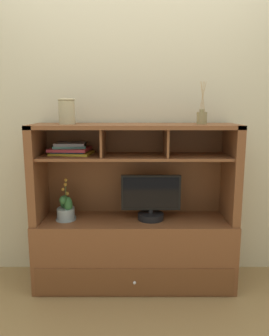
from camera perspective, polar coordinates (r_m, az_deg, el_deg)
floor_plane at (r=2.81m, az=0.00°, el=-19.26°), size 6.00×6.00×0.02m
back_wall at (r=2.68m, az=-0.01°, el=10.85°), size 6.00×0.02×2.80m
media_console at (r=2.63m, az=-0.00°, el=-11.35°), size 1.53×0.47×1.26m
tv_monitor at (r=2.53m, az=2.86°, el=-5.62°), size 0.45×0.20×0.35m
potted_orchid at (r=2.63m, az=-11.79°, el=-7.49°), size 0.15×0.15×0.32m
potted_fern at (r=2.59m, az=-11.86°, el=-7.07°), size 0.15×0.15×0.20m
magazine_stack_left at (r=2.55m, az=-11.06°, el=3.29°), size 0.33×0.27×0.09m
diffuser_bottle at (r=2.49m, az=11.63°, el=8.62°), size 0.08×0.08×0.31m
ceramic_vase at (r=2.48m, az=-11.70°, el=9.65°), size 0.12×0.12×0.19m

